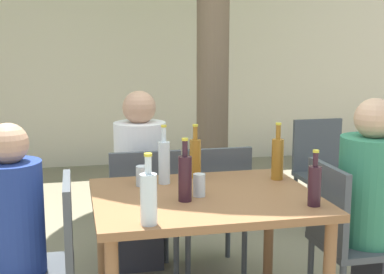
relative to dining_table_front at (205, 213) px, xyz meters
The scene contains 17 objects.
cafe_building_wall 4.26m from the dining_table_front, 90.00° to the left, with size 10.00×0.08×2.80m.
dining_table_front is the anchor object (origin of this frame).
patio_chair_0 0.82m from the dining_table_front, behind, with size 0.44×0.44×0.90m.
patio_chair_1 0.82m from the dining_table_front, ahead, with size 0.44×0.44×0.90m.
patio_chair_2 0.75m from the dining_table_front, 108.31° to the left, with size 0.44×0.44×0.90m.
patio_chair_3 0.75m from the dining_table_front, 71.69° to the left, with size 0.44×0.44×0.90m.
patio_chair_4 2.07m from the dining_table_front, 46.87° to the left, with size 0.44×0.44×0.90m.
person_seated_1 1.04m from the dining_table_front, ahead, with size 0.58×0.36×1.26m.
person_seated_2 0.96m from the dining_table_front, 103.94° to the left, with size 0.34×0.57×1.25m.
wine_bottle_0 0.27m from the dining_table_front, 145.55° to the right, with size 0.07×0.07×0.32m.
wine_bottle_1 0.59m from the dining_table_front, 32.54° to the right, with size 0.06×0.06×0.27m.
water_bottle_2 0.39m from the dining_table_front, 122.14° to the left, with size 0.06×0.06×0.33m.
amber_bottle_3 0.57m from the dining_table_front, 23.84° to the left, with size 0.07×0.07×0.33m.
amber_bottle_4 0.42m from the dining_table_front, 84.87° to the left, with size 0.07×0.07×0.31m.
water_bottle_5 0.56m from the dining_table_front, 131.78° to the right, with size 0.07×0.07×0.31m.
drinking_glass_0 0.41m from the dining_table_front, 139.68° to the left, with size 0.07×0.07×0.11m.
drinking_glass_1 0.16m from the dining_table_front, 151.60° to the right, with size 0.06×0.06×0.12m.
Camera 1 is at (-0.65, -2.58, 1.56)m, focal length 50.00 mm.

